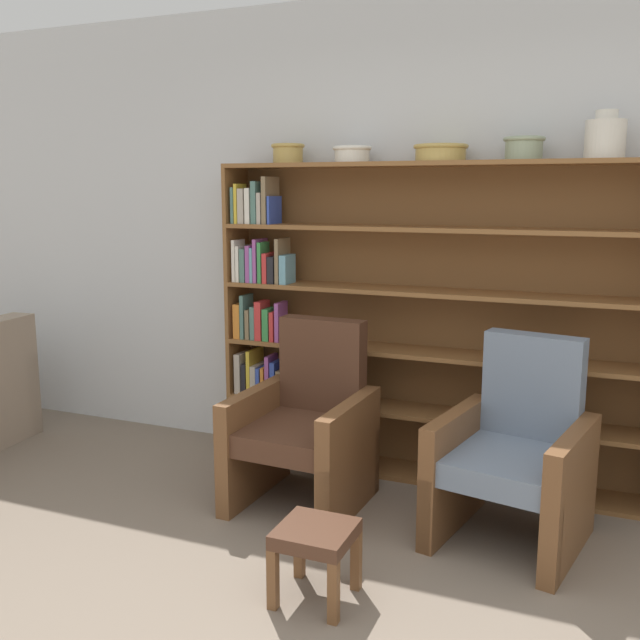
{
  "coord_description": "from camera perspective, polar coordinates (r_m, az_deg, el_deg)",
  "views": [
    {
      "loc": [
        0.74,
        -1.68,
        1.67
      ],
      "look_at": [
        -0.73,
        1.9,
        0.95
      ],
      "focal_mm": 40.0,
      "sensor_mm": 36.0,
      "label": 1
    }
  ],
  "objects": [
    {
      "name": "bookshelf",
      "position": [
        4.15,
        6.04,
        -0.52
      ],
      "size": [
        2.52,
        0.3,
        1.81
      ],
      "color": "brown",
      "rests_on": "ground"
    },
    {
      "name": "bowl_brass",
      "position": [
        4.3,
        -2.58,
        13.25
      ],
      "size": [
        0.2,
        0.2,
        0.11
      ],
      "color": "tan",
      "rests_on": "bookshelf"
    },
    {
      "name": "bowl_stoneware",
      "position": [
        4.15,
        2.58,
        13.19
      ],
      "size": [
        0.22,
        0.22,
        0.09
      ],
      "color": "silver",
      "rests_on": "bookshelf"
    },
    {
      "name": "wall_back",
      "position": [
        4.16,
        12.12,
        6.23
      ],
      "size": [
        12.0,
        0.06,
        2.75
      ],
      "color": "silver",
      "rests_on": "ground"
    },
    {
      "name": "vase_tall",
      "position": [
        3.9,
        21.86,
        13.38
      ],
      "size": [
        0.19,
        0.19,
        0.24
      ],
      "color": "silver",
      "rests_on": "bookshelf"
    },
    {
      "name": "footstool",
      "position": [
        3.04,
        -0.36,
        -17.35
      ],
      "size": [
        0.3,
        0.3,
        0.32
      ],
      "color": "brown",
      "rests_on": "ground"
    },
    {
      "name": "bowl_olive",
      "position": [
        4.0,
        9.63,
        13.14
      ],
      "size": [
        0.3,
        0.3,
        0.09
      ],
      "color": "tan",
      "rests_on": "bookshelf"
    },
    {
      "name": "armchair_cushioned",
      "position": [
        3.58,
        15.37,
        -10.52
      ],
      "size": [
        0.76,
        0.79,
        0.97
      ],
      "rotation": [
        0.0,
        0.0,
        2.95
      ],
      "color": "brown",
      "rests_on": "ground"
    },
    {
      "name": "bowl_terracotta",
      "position": [
        3.93,
        16.0,
        13.17
      ],
      "size": [
        0.21,
        0.21,
        0.12
      ],
      "color": "gray",
      "rests_on": "bookshelf"
    },
    {
      "name": "armchair_leather",
      "position": [
        3.85,
        -1.15,
        -8.64
      ],
      "size": [
        0.67,
        0.71,
        0.97
      ],
      "rotation": [
        0.0,
        0.0,
        3.1
      ],
      "color": "brown",
      "rests_on": "ground"
    }
  ]
}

